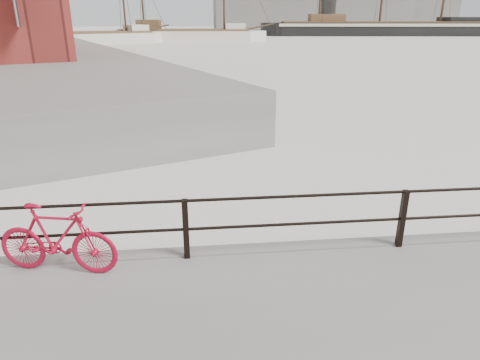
# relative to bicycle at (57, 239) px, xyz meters

# --- Properties ---
(ground) EXTENTS (400.00, 400.00, 0.00)m
(ground) POSITION_rel_bicycle_xyz_m (5.37, 0.34, -0.90)
(ground) COLOR white
(ground) RESTS_ON ground
(guardrail) EXTENTS (28.00, 0.10, 1.00)m
(guardrail) POSITION_rel_bicycle_xyz_m (5.37, 0.19, -0.05)
(guardrail) COLOR black
(guardrail) RESTS_ON promenade
(bicycle) EXTENTS (1.82, 0.66, 1.09)m
(bicycle) POSITION_rel_bicycle_xyz_m (0.00, 0.00, 0.00)
(bicycle) COLOR #AA0B27
(bicycle) RESTS_ON promenade
(barque_black) EXTENTS (61.30, 26.48, 33.65)m
(barque_black) POSITION_rel_bicycle_xyz_m (43.69, 92.00, -0.90)
(barque_black) COLOR black
(barque_black) RESTS_ON ground
(schooner_mid) EXTENTS (31.01, 14.64, 21.66)m
(schooner_mid) POSITION_rel_bicycle_xyz_m (0.73, 73.06, -0.90)
(schooner_mid) COLOR silver
(schooner_mid) RESTS_ON ground
(schooner_left) EXTENTS (28.24, 22.04, 19.41)m
(schooner_left) POSITION_rel_bicycle_xyz_m (-13.73, 65.70, -0.90)
(schooner_left) COLOR silver
(schooner_left) RESTS_ON ground
(industrial_west) EXTENTS (32.00, 18.00, 18.00)m
(industrial_west) POSITION_rel_bicycle_xyz_m (25.37, 140.34, 8.10)
(industrial_west) COLOR gray
(industrial_west) RESTS_ON ground
(industrial_east) EXTENTS (20.00, 16.00, 14.00)m
(industrial_east) POSITION_rel_bicycle_xyz_m (83.37, 150.34, 6.10)
(industrial_east) COLOR gray
(industrial_east) RESTS_ON ground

